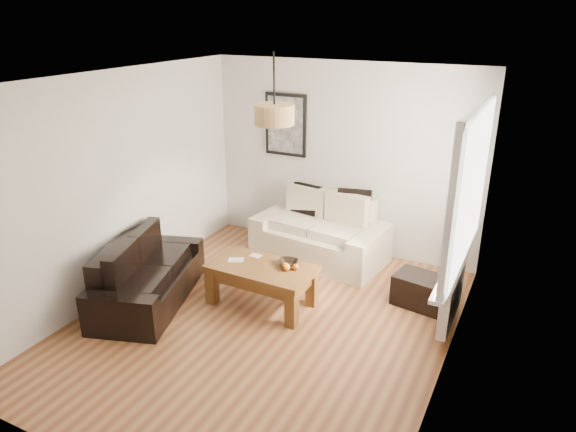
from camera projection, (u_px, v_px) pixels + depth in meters
The scene contains 21 objects.
floor at pixel (263, 323), 5.75m from camera, with size 4.50×4.50×0.00m, color brown.
ceiling at pixel (258, 79), 4.81m from camera, with size 3.80×4.50×0.00m, color white, non-canonical shape.
wall_back at pixel (343, 159), 7.15m from camera, with size 3.80×0.04×2.60m, color silver, non-canonical shape.
wall_front at pixel (90, 323), 3.41m from camera, with size 3.80×0.04×2.60m, color silver, non-canonical shape.
wall_left at pixel (118, 186), 6.07m from camera, with size 0.04×4.50×2.60m, color silver, non-canonical shape.
wall_right at pixel (455, 248), 4.48m from camera, with size 0.04×4.50×2.60m, color silver, non-canonical shape.
window_bay at pixel (470, 188), 5.06m from camera, with size 0.14×1.90×1.60m, color white, non-canonical shape.
radiator at pixel (452, 298), 5.52m from camera, with size 0.10×0.90×0.52m, color white.
poster at pixel (286, 125), 7.34m from camera, with size 0.62×0.04×0.87m, color black, non-canonical shape.
pendant_shade at pixel (274, 115), 5.19m from camera, with size 0.40×0.40×0.20m, color tan.
loveseat_cream at pixel (320, 229), 7.12m from camera, with size 1.73×0.95×0.86m, color beige, non-canonical shape.
sofa_leather at pixel (148, 273), 6.08m from camera, with size 1.67×0.81×0.72m, color black, non-canonical shape.
coffee_table at pixel (262, 285), 6.05m from camera, with size 1.20×0.65×0.49m, color brown, non-canonical shape.
ottoman at pixel (423, 291), 6.05m from camera, with size 0.63×0.41×0.36m, color black.
cushion_left at pixel (307, 199), 7.31m from camera, with size 0.41×0.13×0.41m, color black.
cushion_right at pixel (354, 206), 7.01m from camera, with size 0.44×0.14×0.44m, color black.
fruit_bowl at pixel (288, 263), 5.97m from camera, with size 0.23×0.23×0.06m, color black.
orange_a at pixel (287, 267), 5.85m from camera, with size 0.08×0.08×0.08m, color orange.
orange_b at pixel (296, 267), 5.85m from camera, with size 0.07×0.07×0.07m, color #D95412.
orange_c at pixel (285, 266), 5.88m from camera, with size 0.07×0.07×0.07m, color #FF5B15.
papers at pixel (236, 260), 6.10m from camera, with size 0.18×0.12×0.01m, color beige.
Camera 1 is at (2.46, -4.28, 3.19)m, focal length 32.87 mm.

